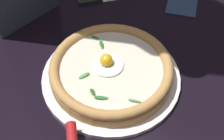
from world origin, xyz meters
The scene contains 5 objects.
ground_plane centered at (0.00, 0.00, -0.01)m, with size 2.40×2.40×0.03m, color black.
pizza_plate centered at (0.00, 0.00, 0.01)m, with size 0.34×0.34×0.01m, color white.
pizza centered at (0.00, 0.00, 0.03)m, with size 0.30×0.30×0.06m.
table_knife centered at (-0.22, 0.23, 0.00)m, with size 0.14×0.18×0.01m.
folded_napkin centered at (-0.01, 0.38, 0.00)m, with size 0.14×0.09×0.01m, color navy.
Camera 1 is at (0.30, -0.38, 0.59)m, focal length 49.70 mm.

